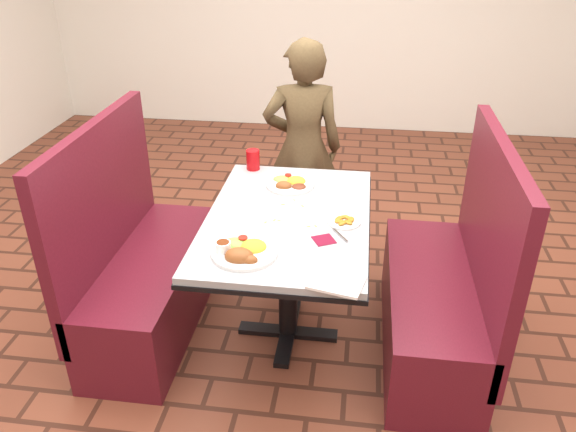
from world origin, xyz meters
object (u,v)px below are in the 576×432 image
Objects in this scene: booth_bench_left at (144,274)px; booth_bench_right at (441,298)px; diner_person at (303,149)px; far_dinner_plate at (290,182)px; plantain_plate at (344,221)px; red_tumbler at (253,160)px; dining_table at (288,233)px; near_dinner_plate at (243,248)px.

booth_bench_left is 1.60m from booth_bench_right.
far_dinner_plate is at bearing 81.64° from diner_person.
red_tumbler reaches higher than plantain_plate.
dining_table is 0.86m from booth_bench_right.
diner_person is at bearing 61.93° from red_tumbler.
diner_person is at bearing 85.57° from near_dinner_plate.
dining_table is at bearing -62.86° from red_tumbler.
far_dinner_plate is 0.32m from red_tumbler.
booth_bench_left is 4.57× the size of far_dinner_plate.
dining_table is 0.30m from plantain_plate.
near_dinner_plate is at bearing -30.36° from booth_bench_left.
far_dinner_plate is (-0.04, 0.35, 0.12)m from dining_table.
diner_person reaches higher than red_tumbler.
booth_bench_right is at bearing 3.65° from plantain_plate.
plantain_plate is 0.81m from red_tumbler.
booth_bench_left is 1.16m from plantain_plate.
far_dinner_plate is (0.11, 0.73, -0.01)m from near_dinner_plate.
booth_bench_right is at bearing -26.95° from red_tumbler.
booth_bench_left is 0.95m from far_dinner_plate.
booth_bench_right is 10.20× the size of red_tumbler.
booth_bench_left reaches higher than red_tumbler.
booth_bench_left is at bearing -155.27° from far_dinner_plate.
plantain_plate is at bearing -1.77° from booth_bench_left.
red_tumbler is at bearing 153.05° from booth_bench_right.
diner_person reaches higher than plantain_plate.
far_dinner_plate is 0.50m from plantain_plate.
far_dinner_plate reaches higher than dining_table.
diner_person is at bearing 92.30° from dining_table.
booth_bench_right is 4.57× the size of far_dinner_plate.
diner_person reaches higher than dining_table.
red_tumbler is (0.52, 0.55, 0.48)m from booth_bench_left.
far_dinner_plate is at bearing 81.34° from near_dinner_plate.
booth_bench_right is (1.60, 0.00, 0.00)m from booth_bench_left.
near_dinner_plate is at bearing -158.04° from booth_bench_right.
dining_table is 0.43m from near_dinner_plate.
booth_bench_right is 1.01m from far_dinner_plate.
dining_table is at bearing 83.55° from diner_person.
red_tumbler reaches higher than dining_table.
booth_bench_left is at bearing 180.00° from dining_table.
dining_table is 0.64m from red_tumbler.
red_tumbler is at bearing 117.14° from dining_table.
booth_bench_left is 1.00× the size of booth_bench_right.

